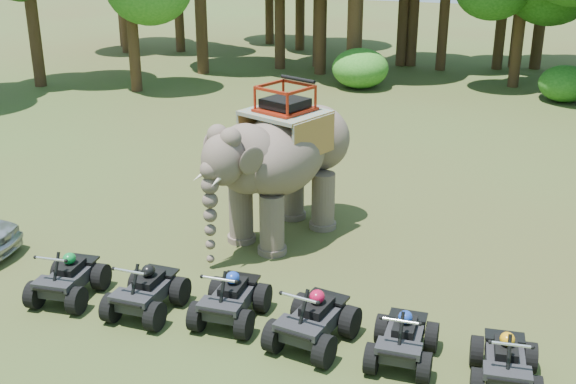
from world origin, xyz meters
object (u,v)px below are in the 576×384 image
(atv_1, at_px, (146,285))
(atv_2, at_px, (230,293))
(atv_0, at_px, (67,272))
(atv_4, at_px, (403,333))
(atv_5, at_px, (506,356))
(atv_3, at_px, (313,313))
(elephant, at_px, (283,161))

(atv_1, distance_m, atv_2, 1.76)
(atv_0, height_order, atv_4, atv_0)
(atv_2, relative_size, atv_5, 1.06)
(atv_3, relative_size, atv_5, 1.12)
(atv_0, distance_m, atv_3, 5.39)
(elephant, height_order, atv_3, elephant)
(atv_1, distance_m, atv_5, 7.03)
(atv_4, bearing_deg, atv_1, 178.17)
(atv_3, height_order, atv_5, atv_3)
(atv_0, distance_m, atv_2, 3.60)
(elephant, distance_m, atv_2, 4.47)
(atv_4, bearing_deg, atv_3, 177.52)
(atv_5, bearing_deg, atv_3, 171.76)
(elephant, distance_m, atv_1, 4.91)
(elephant, relative_size, atv_4, 2.95)
(atv_0, bearing_deg, elephant, 49.78)
(atv_0, distance_m, atv_1, 1.85)
(atv_2, bearing_deg, atv_3, -10.10)
(atv_3, distance_m, atv_5, 3.50)
(elephant, relative_size, atv_5, 2.98)
(atv_2, distance_m, atv_5, 5.31)
(atv_3, height_order, atv_4, atv_3)
(atv_2, bearing_deg, atv_1, -172.71)
(atv_5, bearing_deg, atv_0, 173.47)
(atv_1, bearing_deg, atv_3, 0.59)
(atv_1, xyz_separation_m, atv_3, (3.54, 0.03, 0.03))
(atv_1, xyz_separation_m, atv_5, (7.03, -0.10, -0.03))
(atv_0, xyz_separation_m, atv_4, (7.09, 0.05, -0.02))
(atv_1, distance_m, atv_3, 3.54)
(atv_2, distance_m, atv_3, 1.82)
(atv_2, relative_size, atv_4, 1.05)
(atv_1, distance_m, atv_4, 5.24)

